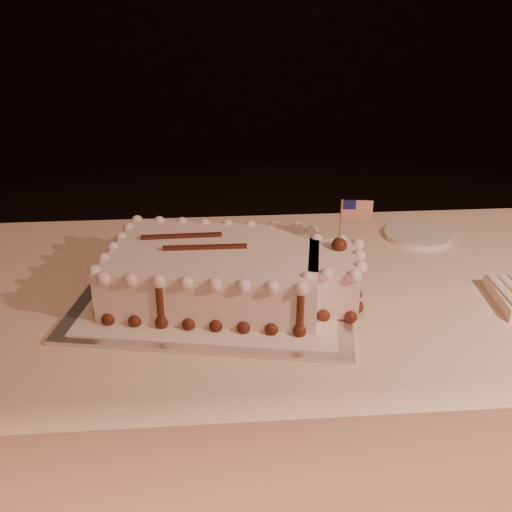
{
  "coord_description": "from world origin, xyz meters",
  "views": [
    {
      "loc": [
        -0.15,
        -0.43,
        1.32
      ],
      "look_at": [
        -0.07,
        0.57,
        0.84
      ],
      "focal_mm": 40.0,
      "sensor_mm": 36.0,
      "label": 1
    }
  ],
  "objects": [
    {
      "name": "cake_board",
      "position": [
        -0.15,
        0.57,
        0.75
      ],
      "size": [
        0.6,
        0.49,
        0.01
      ],
      "primitive_type": "cube",
      "rotation": [
        0.0,
        0.0,
        -0.19
      ],
      "color": "silver",
      "rests_on": "banquet_table"
    },
    {
      "name": "sheet_cake",
      "position": [
        -0.12,
        0.56,
        0.81
      ],
      "size": [
        0.53,
        0.36,
        0.2
      ],
      "color": "white",
      "rests_on": "doily"
    },
    {
      "name": "doily",
      "position": [
        -0.15,
        0.57,
        0.76
      ],
      "size": [
        0.54,
        0.45,
        0.0
      ],
      "primitive_type": "cube",
      "rotation": [
        0.0,
        0.0,
        -0.19
      ],
      "color": "white",
      "rests_on": "cake_board"
    },
    {
      "name": "banquet_table",
      "position": [
        0.0,
        0.6,
        0.38
      ],
      "size": [
        2.4,
        0.8,
        0.75
      ],
      "primitive_type": "cube",
      "color": "#FADDC2",
      "rests_on": "ground"
    },
    {
      "name": "side_plate",
      "position": [
        0.35,
        0.83,
        0.76
      ],
      "size": [
        0.16,
        0.16,
        0.01
      ],
      "primitive_type": "cylinder",
      "color": "white",
      "rests_on": "banquet_table"
    }
  ]
}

